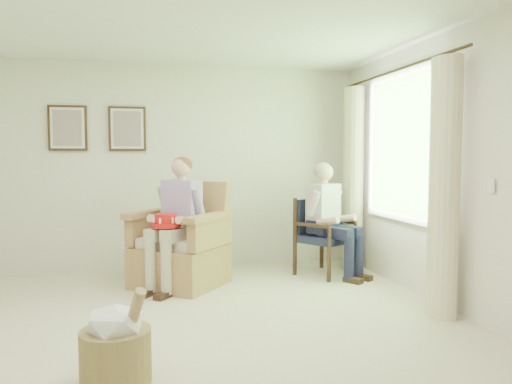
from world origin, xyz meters
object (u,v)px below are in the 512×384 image
red_hat (166,222)px  hatbox (116,344)px  wicker_armchair (180,252)px  person_wicker (180,212)px  person_dark (328,212)px  wood_armchair (323,233)px

red_hat → hatbox: bearing=-101.2°
wicker_armchair → person_wicker: 0.49m
red_hat → hatbox: size_ratio=0.47×
person_wicker → red_hat: (-0.16, -0.15, -0.08)m
wicker_armchair → person_dark: person_dark is taller
wicker_armchair → wood_armchair: bearing=44.0°
person_dark → red_hat: size_ratio=4.31×
person_wicker → red_hat: person_wicker is taller
red_hat → person_dark: bearing=9.5°
wicker_armchair → wood_armchair: size_ratio=1.26×
person_wicker → red_hat: 0.23m
person_wicker → wood_armchair: bearing=48.8°
person_dark → hatbox: bearing=-167.1°
person_dark → red_hat: 1.95m
person_wicker → person_dark: (1.76, 0.18, -0.06)m
person_wicker → hatbox: 2.37m
wood_armchair → red_hat: (-1.92, -0.47, 0.25)m
wicker_armchair → person_wicker: (0.00, -0.15, 0.47)m
person_dark → hatbox: 3.39m
wicker_armchair → hatbox: size_ratio=1.76×
person_dark → red_hat: person_dark is taller
person_wicker → wicker_armchair: bearing=128.2°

